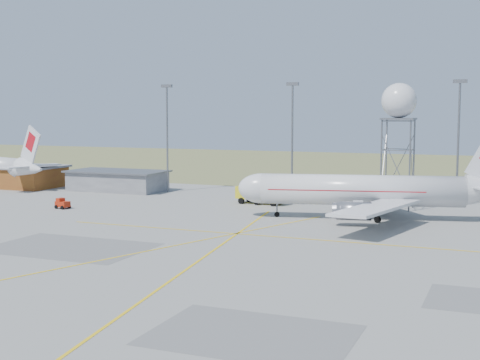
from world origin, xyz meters
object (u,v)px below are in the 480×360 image
at_px(radar_tower, 398,139).
at_px(baggage_tug, 62,205).
at_px(fire_truck, 262,195).
at_px(airliner_main, 366,191).

xyz_separation_m(radar_tower, baggage_tug, (-49.27, -19.88, -10.49)).
distance_m(radar_tower, fire_truck, 23.84).
xyz_separation_m(radar_tower, fire_truck, (-21.66, -2.91, -9.52)).
bearing_deg(baggage_tug, airliner_main, 20.17).
bearing_deg(airliner_main, baggage_tug, -3.70).
distance_m(airliner_main, fire_truck, 21.39).
bearing_deg(fire_truck, baggage_tug, -142.07).
bearing_deg(fire_truck, radar_tower, 14.00).
relative_size(airliner_main, radar_tower, 1.95).
relative_size(airliner_main, baggage_tug, 16.25).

